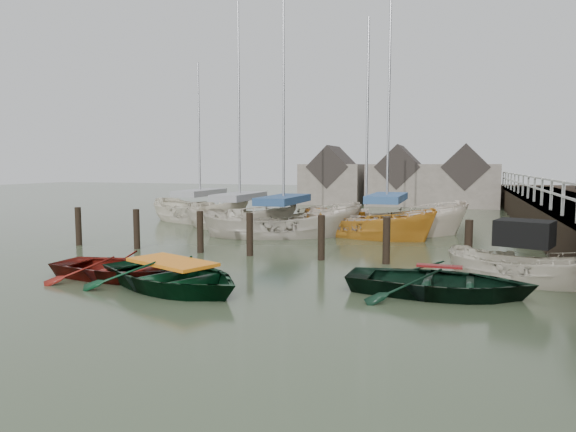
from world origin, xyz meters
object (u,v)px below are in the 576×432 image
(rowboat_dkgreen, at_px, (438,295))
(sailboat_b, at_px, (284,234))
(rowboat_green, at_px, (173,289))
(sailboat_e, at_px, (201,221))
(sailboat_a, at_px, (240,228))
(rowboat_red, at_px, (124,278))
(motorboat, at_px, (523,278))
(sailboat_d, at_px, (386,233))
(sailboat_c, at_px, (366,236))

(rowboat_dkgreen, height_order, sailboat_b, sailboat_b)
(rowboat_green, xyz_separation_m, sailboat_e, (-6.25, 13.03, 0.06))
(rowboat_dkgreen, distance_m, sailboat_a, 13.13)
(rowboat_red, bearing_deg, motorboat, -74.06)
(rowboat_dkgreen, xyz_separation_m, sailboat_d, (-2.53, 9.87, 0.06))
(sailboat_d, bearing_deg, sailboat_e, 65.20)
(rowboat_red, distance_m, rowboat_green, 1.90)
(rowboat_red, bearing_deg, rowboat_green, -108.20)
(motorboat, xyz_separation_m, sailboat_e, (-14.25, 9.66, -0.06))
(motorboat, xyz_separation_m, sailboat_d, (-4.49, 7.95, -0.05))
(rowboat_green, relative_size, motorboat, 1.06)
(sailboat_c, bearing_deg, rowboat_green, -174.96)
(rowboat_red, height_order, sailboat_e, sailboat_e)
(sailboat_c, distance_m, sailboat_d, 1.14)
(rowboat_green, height_order, rowboat_dkgreen, rowboat_green)
(rowboat_red, bearing_deg, sailboat_d, -26.18)
(sailboat_e, bearing_deg, sailboat_a, -103.48)
(sailboat_c, relative_size, sailboat_d, 0.83)
(sailboat_d, height_order, sailboat_e, sailboat_d)
(rowboat_dkgreen, relative_size, sailboat_b, 0.33)
(sailboat_a, distance_m, sailboat_c, 5.88)
(rowboat_green, height_order, sailboat_c, sailboat_c)
(sailboat_a, xyz_separation_m, sailboat_e, (-3.17, 2.14, -0.00))
(rowboat_red, height_order, rowboat_green, rowboat_green)
(sailboat_a, distance_m, sailboat_b, 2.97)
(sailboat_a, height_order, sailboat_c, sailboat_a)
(rowboat_red, height_order, sailboat_b, sailboat_b)
(rowboat_red, bearing_deg, sailboat_e, 19.92)
(motorboat, relative_size, sailboat_b, 0.33)
(rowboat_dkgreen, relative_size, sailboat_e, 0.44)
(sailboat_d, bearing_deg, sailboat_c, 125.02)
(motorboat, xyz_separation_m, sailboat_a, (-11.08, 7.53, -0.05))
(rowboat_dkgreen, distance_m, sailboat_b, 10.33)
(motorboat, relative_size, sailboat_c, 0.41)
(sailboat_b, bearing_deg, rowboat_red, 149.17)
(rowboat_red, relative_size, sailboat_b, 0.32)
(sailboat_d, distance_m, sailboat_e, 9.92)
(motorboat, distance_m, sailboat_e, 17.22)
(rowboat_green, distance_m, rowboat_dkgreen, 6.21)
(rowboat_dkgreen, bearing_deg, sailboat_e, 47.86)
(rowboat_green, relative_size, sailboat_b, 0.35)
(sailboat_c, relative_size, sailboat_e, 1.07)
(sailboat_e, bearing_deg, motorboat, -103.65)
(rowboat_green, height_order, sailboat_b, sailboat_b)
(rowboat_green, relative_size, rowboat_dkgreen, 1.05)
(rowboat_red, bearing_deg, sailboat_c, -24.75)
(rowboat_green, bearing_deg, sailboat_b, 25.26)
(rowboat_dkgreen, relative_size, motorboat, 1.01)
(rowboat_red, height_order, rowboat_dkgreen, rowboat_dkgreen)
(rowboat_green, relative_size, sailboat_a, 0.38)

